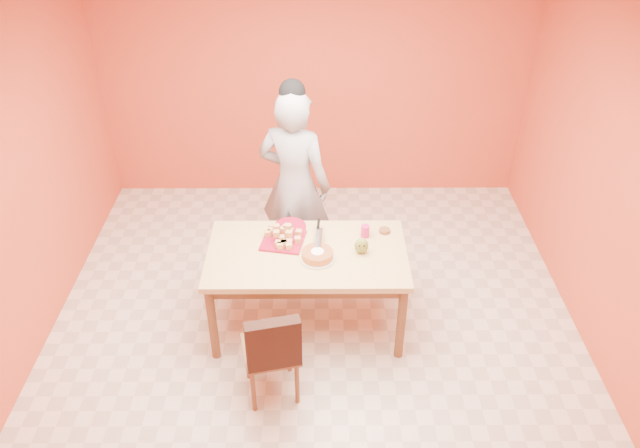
{
  "coord_description": "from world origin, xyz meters",
  "views": [
    {
      "loc": [
        0.03,
        -3.73,
        3.76
      ],
      "look_at": [
        0.05,
        0.3,
        1.0
      ],
      "focal_mm": 35.0,
      "sensor_mm": 36.0,
      "label": 1
    }
  ],
  "objects_px": {
    "sponge_cake": "(317,255)",
    "magenta_glass": "(365,231)",
    "red_dinner_plate": "(290,227)",
    "dining_chair": "(270,349)",
    "checker_tin": "(384,231)",
    "dining_table": "(307,262)",
    "person": "(295,185)",
    "egg_ornament": "(361,246)",
    "pastry_platter": "(283,240)"
  },
  "relations": [
    {
      "from": "sponge_cake",
      "to": "magenta_glass",
      "type": "bearing_deg",
      "value": 37.61
    },
    {
      "from": "red_dinner_plate",
      "to": "sponge_cake",
      "type": "distance_m",
      "value": 0.49
    },
    {
      "from": "dining_chair",
      "to": "red_dinner_plate",
      "type": "xyz_separation_m",
      "value": [
        0.11,
        1.11,
        0.31
      ]
    },
    {
      "from": "red_dinner_plate",
      "to": "magenta_glass",
      "type": "relative_size",
      "value": 2.66
    },
    {
      "from": "sponge_cake",
      "to": "checker_tin",
      "type": "distance_m",
      "value": 0.67
    },
    {
      "from": "red_dinner_plate",
      "to": "magenta_glass",
      "type": "distance_m",
      "value": 0.64
    },
    {
      "from": "dining_table",
      "to": "sponge_cake",
      "type": "relative_size",
      "value": 6.44
    },
    {
      "from": "person",
      "to": "dining_table",
      "type": "bearing_deg",
      "value": 117.73
    },
    {
      "from": "dining_table",
      "to": "red_dinner_plate",
      "type": "distance_m",
      "value": 0.39
    },
    {
      "from": "dining_chair",
      "to": "magenta_glass",
      "type": "distance_m",
      "value": 1.28
    },
    {
      "from": "dining_table",
      "to": "checker_tin",
      "type": "bearing_deg",
      "value": 23.17
    },
    {
      "from": "dining_table",
      "to": "dining_chair",
      "type": "relative_size",
      "value": 1.83
    },
    {
      "from": "magenta_glass",
      "to": "egg_ornament",
      "type": "bearing_deg",
      "value": -101.12
    },
    {
      "from": "dining_chair",
      "to": "sponge_cake",
      "type": "bearing_deg",
      "value": 50.23
    },
    {
      "from": "person",
      "to": "red_dinner_plate",
      "type": "height_order",
      "value": "person"
    },
    {
      "from": "person",
      "to": "sponge_cake",
      "type": "bearing_deg",
      "value": 122.21
    },
    {
      "from": "red_dinner_plate",
      "to": "egg_ornament",
      "type": "bearing_deg",
      "value": -31.7
    },
    {
      "from": "pastry_platter",
      "to": "person",
      "type": "bearing_deg",
      "value": 83.11
    },
    {
      "from": "dining_table",
      "to": "magenta_glass",
      "type": "height_order",
      "value": "magenta_glass"
    },
    {
      "from": "dining_table",
      "to": "dining_chair",
      "type": "distance_m",
      "value": 0.83
    },
    {
      "from": "person",
      "to": "egg_ornament",
      "type": "xyz_separation_m",
      "value": [
        0.55,
        -0.81,
        -0.08
      ]
    },
    {
      "from": "checker_tin",
      "to": "egg_ornament",
      "type": "bearing_deg",
      "value": -126.63
    },
    {
      "from": "egg_ornament",
      "to": "checker_tin",
      "type": "xyz_separation_m",
      "value": [
        0.21,
        0.28,
        -0.06
      ]
    },
    {
      "from": "dining_table",
      "to": "person",
      "type": "xyz_separation_m",
      "value": [
        -0.12,
        0.8,
        0.24
      ]
    },
    {
      "from": "sponge_cake",
      "to": "checker_tin",
      "type": "xyz_separation_m",
      "value": [
        0.56,
        0.36,
        -0.03
      ]
    },
    {
      "from": "dining_table",
      "to": "egg_ornament",
      "type": "bearing_deg",
      "value": -1.16
    },
    {
      "from": "egg_ornament",
      "to": "magenta_glass",
      "type": "height_order",
      "value": "egg_ornament"
    },
    {
      "from": "sponge_cake",
      "to": "egg_ornament",
      "type": "distance_m",
      "value": 0.36
    },
    {
      "from": "checker_tin",
      "to": "magenta_glass",
      "type": "bearing_deg",
      "value": -161.1
    },
    {
      "from": "checker_tin",
      "to": "dining_chair",
      "type": "bearing_deg",
      "value": -131.2
    },
    {
      "from": "dining_table",
      "to": "person",
      "type": "relative_size",
      "value": 0.88
    },
    {
      "from": "person",
      "to": "magenta_glass",
      "type": "distance_m",
      "value": 0.84
    },
    {
      "from": "person",
      "to": "pastry_platter",
      "type": "distance_m",
      "value": 0.67
    },
    {
      "from": "person",
      "to": "egg_ornament",
      "type": "distance_m",
      "value": 0.98
    },
    {
      "from": "dining_table",
      "to": "magenta_glass",
      "type": "xyz_separation_m",
      "value": [
        0.48,
        0.22,
        0.15
      ]
    },
    {
      "from": "person",
      "to": "pastry_platter",
      "type": "bearing_deg",
      "value": 102.45
    },
    {
      "from": "magenta_glass",
      "to": "dining_chair",
      "type": "bearing_deg",
      "value": -127.09
    },
    {
      "from": "dining_chair",
      "to": "checker_tin",
      "type": "bearing_deg",
      "value": 36.14
    },
    {
      "from": "red_dinner_plate",
      "to": "magenta_glass",
      "type": "height_order",
      "value": "magenta_glass"
    },
    {
      "from": "person",
      "to": "magenta_glass",
      "type": "xyz_separation_m",
      "value": [
        0.6,
        -0.58,
        -0.1
      ]
    },
    {
      "from": "person",
      "to": "red_dinner_plate",
      "type": "xyz_separation_m",
      "value": [
        -0.03,
        -0.45,
        -0.14
      ]
    },
    {
      "from": "red_dinner_plate",
      "to": "dining_chair",
      "type": "bearing_deg",
      "value": -95.86
    },
    {
      "from": "dining_table",
      "to": "person",
      "type": "height_order",
      "value": "person"
    },
    {
      "from": "dining_table",
      "to": "pastry_platter",
      "type": "bearing_deg",
      "value": 143.0
    },
    {
      "from": "person",
      "to": "red_dinner_plate",
      "type": "distance_m",
      "value": 0.47
    },
    {
      "from": "dining_chair",
      "to": "magenta_glass",
      "type": "relative_size",
      "value": 8.56
    },
    {
      "from": "dining_table",
      "to": "dining_chair",
      "type": "bearing_deg",
      "value": -108.99
    },
    {
      "from": "sponge_cake",
      "to": "egg_ornament",
      "type": "bearing_deg",
      "value": 12.28
    },
    {
      "from": "checker_tin",
      "to": "dining_table",
      "type": "bearing_deg",
      "value": -156.83
    },
    {
      "from": "dining_table",
      "to": "egg_ornament",
      "type": "distance_m",
      "value": 0.46
    }
  ]
}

